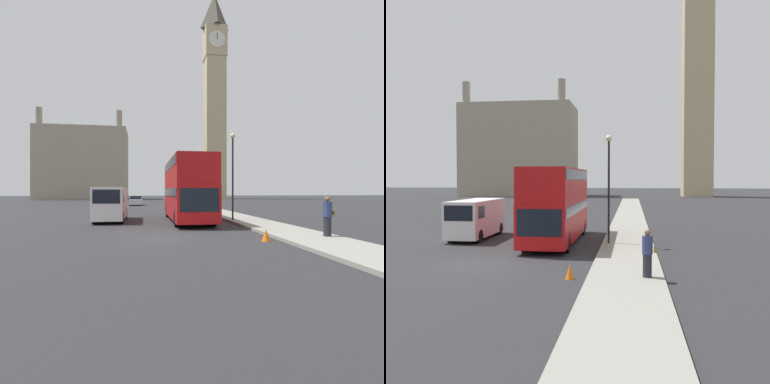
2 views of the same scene
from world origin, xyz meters
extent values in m
plane|color=#28282B|center=(0.00, 0.00, 0.00)|extent=(300.00, 300.00, 0.00)
cube|color=gray|center=(6.44, 0.00, 0.07)|extent=(2.88, 120.00, 0.15)
cube|color=tan|center=(20.12, 74.28, 21.16)|extent=(5.94, 5.94, 42.32)
cube|color=tan|center=(20.12, 74.28, 46.88)|extent=(6.42, 6.42, 9.13)
pyramid|color=#474238|center=(20.12, 74.28, 56.83)|extent=(6.24, 6.24, 10.77)
cylinder|color=silver|center=(20.12, 71.01, 46.88)|extent=(4.87, 0.12, 4.87)
cube|color=black|center=(20.12, 70.93, 47.74)|extent=(0.16, 0.06, 1.95)
cube|color=#9E937F|center=(-17.73, 74.10, 9.82)|extent=(23.74, 13.73, 19.63)
cylinder|color=#9E937F|center=(-27.82, 68.26, 21.79)|extent=(1.65, 1.65, 4.32)
cylinder|color=#9E937F|center=(-7.64, 68.26, 21.79)|extent=(1.65, 1.65, 4.32)
cube|color=#B71114|center=(2.23, 7.26, 1.41)|extent=(2.53, 10.23, 2.23)
cube|color=#B71114|center=(2.23, 7.26, 3.46)|extent=(2.53, 10.02, 1.88)
cube|color=black|center=(2.23, 7.26, 2.09)|extent=(2.57, 9.82, 0.55)
cube|color=black|center=(2.23, 7.26, 4.02)|extent=(2.57, 9.61, 0.55)
cube|color=black|center=(2.23, 2.13, 1.67)|extent=(2.22, 0.03, 1.34)
cylinder|color=black|center=(1.32, 3.68, 0.53)|extent=(0.71, 1.07, 1.07)
cylinder|color=black|center=(3.14, 3.68, 0.53)|extent=(0.71, 1.07, 1.07)
cylinder|color=black|center=(1.32, 10.83, 0.53)|extent=(0.71, 1.07, 1.07)
cylinder|color=black|center=(3.14, 10.83, 0.53)|extent=(0.71, 1.07, 1.07)
cube|color=white|center=(-3.20, 8.25, 1.33)|extent=(2.01, 5.79, 2.23)
cube|color=black|center=(-3.20, 5.34, 1.82)|extent=(1.71, 0.02, 0.89)
cube|color=black|center=(-3.20, 6.37, 1.82)|extent=(2.04, 1.04, 0.71)
cylinder|color=black|center=(-3.95, 6.28, 0.40)|extent=(0.50, 0.79, 0.79)
cylinder|color=black|center=(-2.45, 6.28, 0.40)|extent=(0.50, 0.79, 0.79)
cylinder|color=black|center=(-3.95, 10.22, 0.40)|extent=(0.50, 0.79, 0.79)
cylinder|color=black|center=(-2.45, 10.22, 0.40)|extent=(0.50, 0.79, 0.79)
cylinder|color=#23232D|center=(7.24, -2.01, 0.58)|extent=(0.33, 0.33, 0.86)
cylinder|color=navy|center=(7.24, -2.01, 1.35)|extent=(0.39, 0.39, 0.68)
sphere|color=brown|center=(7.24, -2.01, 1.80)|extent=(0.23, 0.23, 0.23)
cube|color=olive|center=(7.54, -2.01, 1.18)|extent=(0.12, 0.24, 0.20)
cylinder|color=black|center=(5.36, 6.22, 3.03)|extent=(0.12, 0.12, 5.75)
sphere|color=beige|center=(5.36, 6.22, 6.08)|extent=(0.36, 0.36, 0.36)
cube|color=silver|center=(-2.18, 33.68, 0.55)|extent=(1.87, 4.62, 0.80)
cube|color=black|center=(-2.18, 33.80, 1.21)|extent=(1.69, 2.22, 0.51)
cylinder|color=black|center=(-2.91, 32.20, 0.30)|extent=(0.41, 0.61, 0.61)
cylinder|color=black|center=(-1.45, 32.20, 0.30)|extent=(0.41, 0.61, 0.61)
cylinder|color=black|center=(-2.91, 35.16, 0.30)|extent=(0.41, 0.61, 0.61)
cylinder|color=black|center=(-1.45, 35.16, 0.30)|extent=(0.41, 0.61, 0.61)
cone|color=orange|center=(4.34, -2.07, 0.28)|extent=(0.36, 0.36, 0.55)
camera|label=1|loc=(-0.79, -14.20, 2.13)|focal=28.00mm
camera|label=2|loc=(6.66, -17.97, 3.82)|focal=40.00mm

